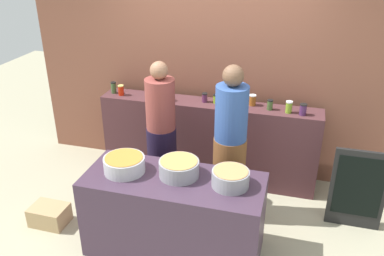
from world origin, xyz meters
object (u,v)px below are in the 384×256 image
Objects in this scene: preserve_jar_9 at (303,109)px; preserve_jar_4 at (216,99)px; preserve_jar_2 at (167,96)px; cooking_pot_center at (179,168)px; preserve_jar_5 at (229,100)px; bread_crate at (50,215)px; preserve_jar_6 at (253,100)px; cooking_pot_left at (124,164)px; cook_with_tongs at (162,141)px; preserve_jar_1 at (121,90)px; preserve_jar_0 at (114,88)px; cook_in_cap at (230,151)px; preserve_jar_8 at (289,107)px; preserve_jar_7 at (270,105)px; preserve_jar_3 at (205,98)px; cooking_pot_right at (230,178)px; chalkboard_sign at (358,189)px.

preserve_jar_4 is at bearing 175.24° from preserve_jar_9.
preserve_jar_2 is 1.39m from cooking_pot_center.
preserve_jar_9 reaches higher than preserve_jar_2.
preserve_jar_5 is 2.41m from bread_crate.
preserve_jar_6 reaches higher than preserve_jar_4.
preserve_jar_4 reaches higher than cooking_pot_left.
preserve_jar_5 is at bearing 6.69° from preserve_jar_2.
bread_crate is (-1.04, -0.79, -0.67)m from cook_with_tongs.
preserve_jar_2 is 1.60m from preserve_jar_9.
preserve_jar_1 reaches higher than preserve_jar_2.
cooking_pot_center is at bearing -46.16° from preserve_jar_0.
cook_in_cap is at bearing 60.72° from cooking_pot_center.
preserve_jar_8 is 2.92m from bread_crate.
preserve_jar_5 is at bearing 175.53° from preserve_jar_7.
cook_in_cap reaches higher than preserve_jar_6.
preserve_jar_7 is 0.81m from cook_in_cap.
preserve_jar_4 is (0.14, 0.00, -0.00)m from preserve_jar_3.
cooking_pot_left is at bearing -124.59° from preserve_jar_6.
preserve_jar_4 is at bearing 87.83° from cooking_pot_center.
preserve_jar_8 is (0.86, -0.06, 0.01)m from preserve_jar_4.
preserve_jar_5 is 0.95m from cook_with_tongs.
cook_in_cap reaches higher than cooking_pot_left.
cooking_pot_right is at bearing 1.56° from cooking_pot_left.
preserve_jar_0 is 0.43× the size of cooking_pot_right.
cooking_pot_center reaches higher than cooking_pot_left.
bread_crate is 3.32m from chalkboard_sign.
preserve_jar_3 and preserve_jar_5 have the same top height.
preserve_jar_1 is at bearing 178.06° from preserve_jar_2.
preserve_jar_2 is 0.75m from preserve_jar_5.
preserve_jar_9 is at bearing -0.16° from preserve_jar_2.
preserve_jar_2 is at bearing 145.44° from cook_in_cap.
preserve_jar_9 is at bearing -4.13° from preserve_jar_3.
preserve_jar_7 is at bearing 63.71° from cook_in_cap.
cook_in_cap reaches higher than bread_crate.
preserve_jar_2 is 0.34× the size of cooking_pot_right.
preserve_jar_0 reaches higher than preserve_jar_3.
cook_with_tongs reaches higher than preserve_jar_0.
cook_in_cap reaches higher than preserve_jar_7.
preserve_jar_8 is 1.06× the size of preserve_jar_9.
preserve_jar_1 is (0.12, -0.04, -0.01)m from preserve_jar_0.
preserve_jar_0 reaches higher than preserve_jar_5.
cooking_pot_right is 0.87× the size of bread_crate.
preserve_jar_0 is at bearing 157.34° from cook_in_cap.
cooking_pot_center is (0.09, -1.35, -0.19)m from preserve_jar_3.
preserve_jar_2 is 0.90× the size of preserve_jar_6.
preserve_jar_0 is at bearing 169.64° from chalkboard_sign.
preserve_jar_3 is at bearing 3.10° from preserve_jar_1.
bread_crate is at bearing -165.20° from chalkboard_sign.
cooking_pot_left is at bearing -141.29° from cook_in_cap.
cook_with_tongs is (-0.35, -0.61, -0.33)m from preserve_jar_3.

